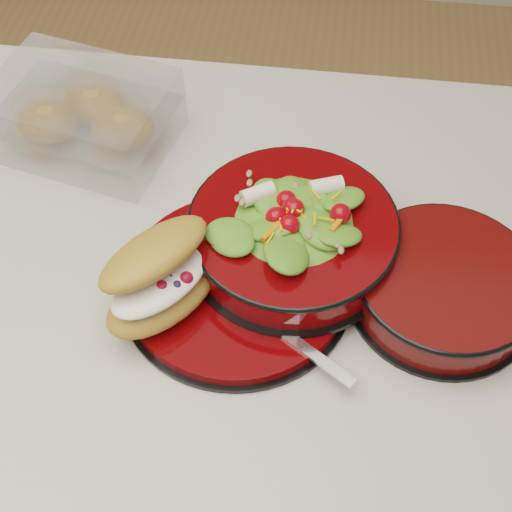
# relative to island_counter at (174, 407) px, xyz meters

# --- Properties ---
(island_counter) EXTENTS (1.24, 0.74, 0.90)m
(island_counter) POSITION_rel_island_counter_xyz_m (0.00, 0.00, 0.00)
(island_counter) COLOR silver
(island_counter) RESTS_ON ground
(dinner_plate) EXTENTS (0.27, 0.27, 0.02)m
(dinner_plate) POSITION_rel_island_counter_xyz_m (0.13, -0.04, 0.46)
(dinner_plate) COLOR black
(dinner_plate) RESTS_ON island_counter
(salad_bowl) EXTENTS (0.25, 0.25, 0.10)m
(salad_bowl) POSITION_rel_island_counter_xyz_m (0.19, 0.01, 0.50)
(salad_bowl) COLOR black
(salad_bowl) RESTS_ON dinner_plate
(croissant) EXTENTS (0.15, 0.17, 0.09)m
(croissant) POSITION_rel_island_counter_xyz_m (0.05, -0.08, 0.51)
(croissant) COLOR #A97733
(croissant) RESTS_ON dinner_plate
(fork) EXTENTS (0.15, 0.11, 0.00)m
(fork) POSITION_rel_island_counter_xyz_m (0.19, -0.11, 0.47)
(fork) COLOR silver
(fork) RESTS_ON dinner_plate
(pastry_box) EXTENTS (0.26, 0.21, 0.09)m
(pastry_box) POSITION_rel_island_counter_xyz_m (-0.11, 0.18, 0.49)
(pastry_box) COLOR white
(pastry_box) RESTS_ON island_counter
(extra_bowl) EXTENTS (0.21, 0.21, 0.05)m
(extra_bowl) POSITION_rel_island_counter_xyz_m (0.36, -0.03, 0.48)
(extra_bowl) COLOR black
(extra_bowl) RESTS_ON island_counter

